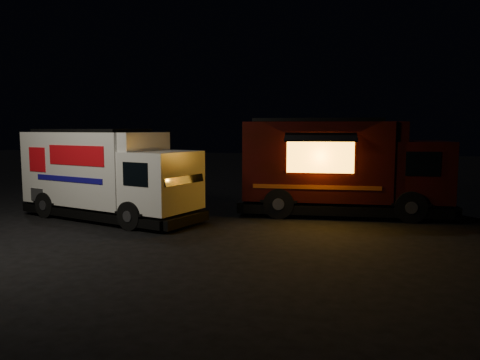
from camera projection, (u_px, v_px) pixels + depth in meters
The scene contains 3 objects.
ground at pixel (160, 229), 12.97m from camera, with size 80.00×80.00×0.00m, color black.
white_truck at pixel (110, 174), 14.42m from camera, with size 6.12×2.09×2.77m, color silver, non-canonical shape.
red_truck at pixel (344, 167), 15.14m from camera, with size 6.69×2.46×3.11m, color #370A0A, non-canonical shape.
Camera 1 is at (5.41, -11.75, 2.78)m, focal length 35.00 mm.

